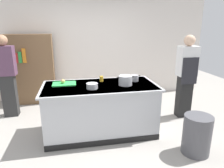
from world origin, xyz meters
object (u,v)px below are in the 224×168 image
at_px(sauce_pan, 135,78).
at_px(person_guest, 7,75).
at_px(bookshelf, 31,70).
at_px(juice_cup, 101,79).
at_px(stock_pot, 125,80).
at_px(onion, 63,81).
at_px(mixing_bowl, 92,86).
at_px(person_chef, 186,75).
at_px(trash_bin, 197,135).

height_order(sauce_pan, person_guest, person_guest).
bearing_deg(bookshelf, sauce_pan, -37.86).
bearing_deg(person_guest, sauce_pan, 56.67).
relative_size(juice_cup, person_guest, 0.06).
height_order(stock_pot, juice_cup, stock_pot).
relative_size(onion, bookshelf, 0.04).
bearing_deg(onion, person_guest, 141.98).
bearing_deg(bookshelf, mixing_bowl, -56.43).
distance_m(onion, stock_pot, 1.09).
bearing_deg(juice_cup, mixing_bowl, -117.63).
distance_m(onion, person_chef, 2.47).
distance_m(trash_bin, person_chef, 1.48).
height_order(stock_pot, sauce_pan, stock_pot).
relative_size(person_chef, bookshelf, 1.01).
distance_m(stock_pot, trash_bin, 1.41).
distance_m(juice_cup, person_chef, 1.78).
bearing_deg(person_chef, mixing_bowl, 98.91).
relative_size(mixing_bowl, person_chef, 0.11).
distance_m(onion, sauce_pan, 1.29).
distance_m(sauce_pan, juice_cup, 0.61).
bearing_deg(sauce_pan, juice_cup, 171.68).
relative_size(stock_pot, person_guest, 0.17).
xyz_separation_m(stock_pot, person_chef, (1.41, 0.43, -0.07)).
relative_size(sauce_pan, person_chef, 0.12).
bearing_deg(sauce_pan, bookshelf, 142.14).
xyz_separation_m(juice_cup, bookshelf, (-1.52, 1.56, -0.10)).
bearing_deg(person_chef, sauce_pan, 94.18).
relative_size(sauce_pan, mixing_bowl, 1.14).
bearing_deg(stock_pot, juice_cup, 140.40).
height_order(juice_cup, person_chef, person_chef).
xyz_separation_m(sauce_pan, bookshelf, (-2.13, 1.65, -0.11)).
relative_size(trash_bin, person_guest, 0.36).
relative_size(stock_pot, juice_cup, 3.00).
xyz_separation_m(onion, trash_bin, (1.97, -1.08, -0.65)).
distance_m(onion, trash_bin, 2.34).
bearing_deg(person_guest, mixing_bowl, 40.17).
height_order(sauce_pan, trash_bin, sauce_pan).
height_order(onion, juice_cup, juice_cup).
relative_size(juice_cup, person_chef, 0.06).
relative_size(onion, stock_pot, 0.25).
relative_size(onion, mixing_bowl, 0.40).
height_order(juice_cup, person_guest, person_guest).
relative_size(onion, person_chef, 0.04).
bearing_deg(stock_pot, person_guest, 152.44).
bearing_deg(sauce_pan, stock_pot, -136.79).
xyz_separation_m(onion, person_guest, (-1.17, 0.92, -0.05)).
relative_size(person_chef, person_guest, 1.00).
distance_m(mixing_bowl, bookshelf, 2.37).
xyz_separation_m(sauce_pan, person_chef, (1.17, 0.21, -0.04)).
bearing_deg(stock_pot, trash_bin, -42.52).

